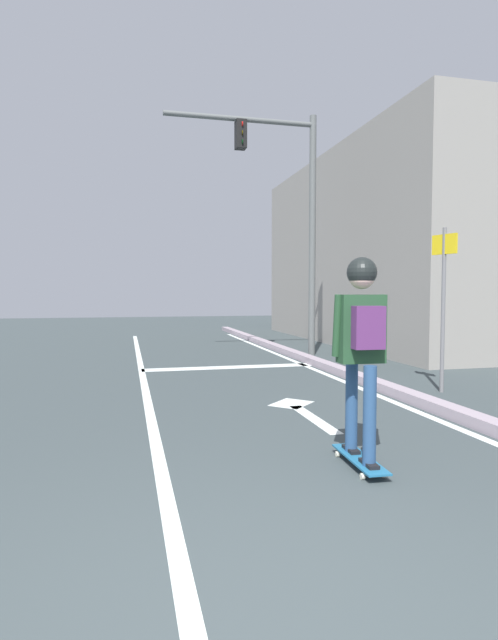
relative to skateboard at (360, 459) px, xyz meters
name	(u,v)px	position (x,y,z in m)	size (l,w,h in m)	color
lane_line_center	(145,390)	(-1.69, 3.97, -0.06)	(0.12, 20.00, 0.01)	silver
lane_line_curbside	(343,381)	(1.63, 3.97, -0.06)	(0.12, 20.00, 0.01)	silver
stop_bar	(229,367)	(0.04, 6.02, -0.06)	(3.47, 0.40, 0.01)	silver
lane_arrow_stem	(314,418)	(0.22, 1.68, -0.06)	(0.16, 1.40, 0.01)	silver
lane_arrow_head	(291,403)	(0.22, 2.53, -0.06)	(0.56, 0.44, 0.01)	silver
curb_strip	(357,377)	(1.88, 3.97, 0.00)	(0.24, 24.00, 0.14)	#A0919D
skateboard	(360,459)	(0.00, 0.00, 0.00)	(0.25, 0.86, 0.08)	#21648D
skater	(362,330)	(0.00, -0.02, 1.13)	(0.48, 0.64, 1.74)	navy
traffic_signal_mast	(285,195)	(1.70, 7.52, 3.75)	(3.60, 0.34, 5.70)	slate
street_sign_post	(444,286)	(2.70, 2.75, 1.55)	(0.15, 0.44, 2.50)	slate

